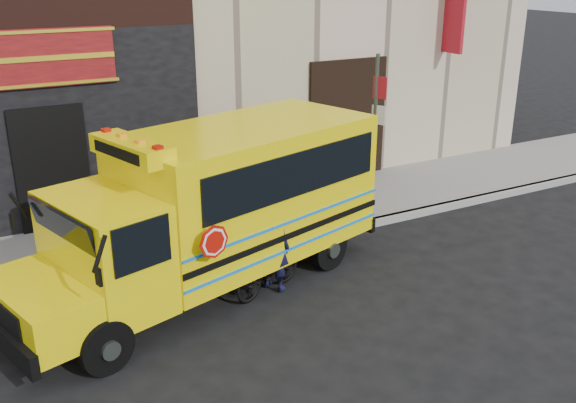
{
  "coord_description": "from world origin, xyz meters",
  "views": [
    {
      "loc": [
        -4.9,
        -7.84,
        5.37
      ],
      "look_at": [
        0.34,
        1.85,
        1.25
      ],
      "focal_mm": 40.0,
      "sensor_mm": 36.0,
      "label": 1
    }
  ],
  "objects_px": {
    "cyclist": "(274,248)",
    "bicycle": "(268,268)",
    "school_bus": "(218,203)",
    "sign_pole": "(375,133)"
  },
  "relations": [
    {
      "from": "cyclist",
      "to": "bicycle",
      "type": "bearing_deg",
      "value": 72.89
    },
    {
      "from": "cyclist",
      "to": "sign_pole",
      "type": "bearing_deg",
      "value": -91.89
    },
    {
      "from": "bicycle",
      "to": "cyclist",
      "type": "distance_m",
      "value": 0.37
    },
    {
      "from": "school_bus",
      "to": "cyclist",
      "type": "height_order",
      "value": "school_bus"
    },
    {
      "from": "bicycle",
      "to": "sign_pole",
      "type": "bearing_deg",
      "value": -82.57
    },
    {
      "from": "sign_pole",
      "to": "cyclist",
      "type": "height_order",
      "value": "sign_pole"
    },
    {
      "from": "sign_pole",
      "to": "bicycle",
      "type": "bearing_deg",
      "value": -151.78
    },
    {
      "from": "sign_pole",
      "to": "cyclist",
      "type": "xyz_separation_m",
      "value": [
        -3.35,
        -1.84,
        -1.18
      ]
    },
    {
      "from": "school_bus",
      "to": "bicycle",
      "type": "relative_size",
      "value": 4.73
    },
    {
      "from": "school_bus",
      "to": "cyclist",
      "type": "relative_size",
      "value": 4.46
    }
  ]
}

